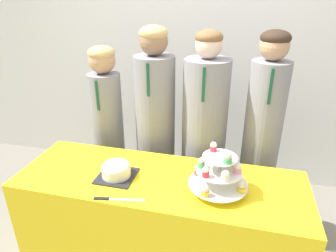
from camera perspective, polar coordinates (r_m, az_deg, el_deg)
wall_back at (r=2.87m, az=6.02°, el=15.64°), size 9.00×0.06×2.70m
table at (r=2.02m, az=-1.52°, el=-19.05°), size 1.69×0.57×0.77m
round_cake at (r=1.79m, az=-9.85°, el=-8.16°), size 0.22×0.22×0.10m
cake_knife at (r=1.65m, az=-10.89°, el=-13.52°), size 0.27×0.07×0.01m
cupcake_stand at (r=1.64m, az=9.71°, el=-8.65°), size 0.33×0.33×0.27m
student_0 at (r=2.43m, az=-11.18°, el=-2.15°), size 0.24×0.25×1.43m
student_1 at (r=2.28m, az=-2.38°, el=-2.25°), size 0.29×0.30×1.58m
student_2 at (r=2.22m, az=6.72°, el=-3.83°), size 0.32×0.32×1.56m
student_3 at (r=2.21m, az=17.10°, el=-4.12°), size 0.25×0.26×1.57m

